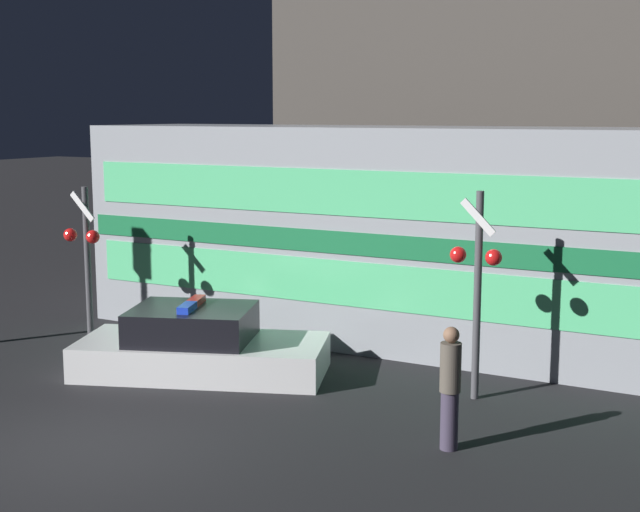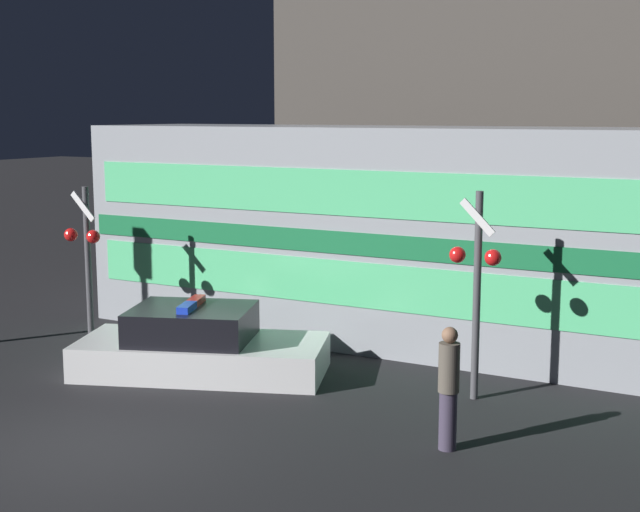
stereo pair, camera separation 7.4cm
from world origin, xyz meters
The scene contains 7 objects.
ground_plane centered at (0.00, 0.00, 0.00)m, with size 120.00×120.00×0.00m, color black.
train centered at (1.90, 7.38, 2.11)m, with size 14.20×3.11×4.23m.
police_car centered at (-0.71, 3.49, 0.47)m, with size 4.64×3.25×1.29m.
pedestrian centered at (4.35, 2.21, 0.87)m, with size 0.29×0.29×1.70m.
crossing_signal_near centered at (3.96, 4.40, 1.96)m, with size 0.83×0.33×3.31m.
crossing_signal_far centered at (-3.75, 4.01, 1.85)m, with size 0.83×0.33×3.10m.
building_left centered at (0.54, 16.31, 5.24)m, with size 11.21×6.35×10.49m.
Camera 1 is at (8.29, -8.70, 4.50)m, focal length 50.00 mm.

